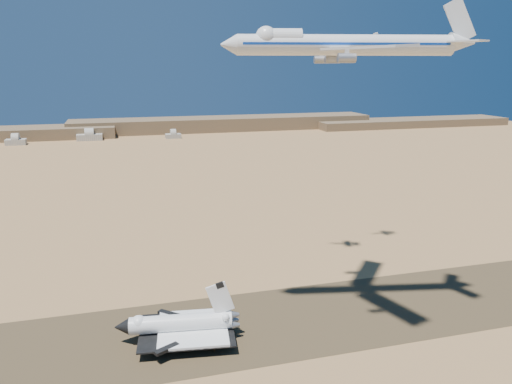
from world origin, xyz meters
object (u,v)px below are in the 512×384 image
object	(u,v)px
shuttle	(180,325)
chase_jet_e	(317,50)
crew_c	(209,343)
carrier_747	(338,45)
crew_b	(208,346)
crew_a	(215,349)
chase_jet_f	(365,39)

from	to	relation	value
shuttle	chase_jet_e	size ratio (longest dim) A/B	2.57
crew_c	carrier_747	bearing A→B (deg)	-128.14
crew_b	chase_jet_e	distance (m)	123.39
crew_b	chase_jet_e	bearing A→B (deg)	-46.73
carrier_747	crew_b	size ratio (longest dim) A/B	51.14
crew_c	chase_jet_e	bearing A→B (deg)	-89.46
chase_jet_e	crew_c	bearing A→B (deg)	-117.11
crew_b	crew_c	distance (m)	1.52
crew_a	crew_c	xyz separation A→B (m)	(-1.24, 3.71, 0.12)
crew_b	crew_c	world-z (taller)	crew_c
carrier_747	crew_a	bearing A→B (deg)	-158.20
shuttle	crew_a	xyz separation A→B (m)	(9.57, -9.80, -4.51)
crew_a	carrier_747	bearing A→B (deg)	-76.98
carrier_747	chase_jet_f	size ratio (longest dim) A/B	5.71
crew_a	shuttle	bearing A→B (deg)	47.15
shuttle	chase_jet_e	xyz separation A→B (m)	(65.82, 48.97, 88.66)
crew_b	chase_jet_f	xyz separation A→B (m)	(83.62, 65.08, 98.60)
crew_a	chase_jet_e	bearing A→B (deg)	-40.92
crew_b	shuttle	bearing A→B (deg)	45.42
carrier_747	chase_jet_e	distance (m)	53.18
shuttle	crew_b	distance (m)	11.86
chase_jet_e	shuttle	bearing A→B (deg)	-124.22
carrier_747	crew_c	distance (m)	102.70
crew_a	chase_jet_e	world-z (taller)	chase_jet_e
shuttle	crew_c	bearing A→B (deg)	-28.50
crew_b	chase_jet_f	bearing A→B (deg)	-53.16
carrier_747	crew_a	distance (m)	102.50
crew_a	chase_jet_f	world-z (taller)	chase_jet_f
shuttle	carrier_747	bearing A→B (deg)	5.18
crew_c	chase_jet_f	bearing A→B (deg)	-95.83
shuttle	chase_jet_e	bearing A→B (deg)	44.33
shuttle	chase_jet_f	bearing A→B (deg)	39.82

